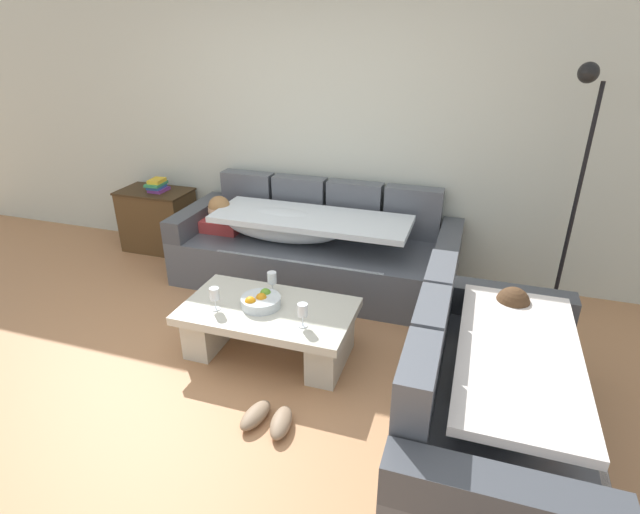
{
  "coord_description": "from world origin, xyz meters",
  "views": [
    {
      "loc": [
        1.54,
        -2.27,
        2.18
      ],
      "look_at": [
        0.45,
        1.04,
        0.55
      ],
      "focal_mm": 28.08,
      "sensor_mm": 36.0,
      "label": 1
    }
  ],
  "objects_px": {
    "couch_along_wall": "(310,249)",
    "wine_glass_near_left": "(215,295)",
    "book_stack_on_cabinet": "(157,185)",
    "floor_lamp": "(574,181)",
    "wine_glass_near_right": "(303,311)",
    "pair_of_shoes": "(268,419)",
    "fruit_bowl": "(261,301)",
    "wine_glass_far_back": "(272,279)",
    "side_cabinet": "(158,220)",
    "coffee_table": "(269,325)",
    "couch_near_window": "(491,401)"
  },
  "relations": [
    {
      "from": "side_cabinet",
      "to": "pair_of_shoes",
      "type": "xyz_separation_m",
      "value": [
        2.12,
        -2.04,
        -0.28
      ]
    },
    {
      "from": "coffee_table",
      "to": "wine_glass_far_back",
      "type": "relative_size",
      "value": 7.23
    },
    {
      "from": "wine_glass_far_back",
      "to": "pair_of_shoes",
      "type": "xyz_separation_m",
      "value": [
        0.33,
        -0.88,
        -0.45
      ]
    },
    {
      "from": "wine_glass_near_right",
      "to": "book_stack_on_cabinet",
      "type": "xyz_separation_m",
      "value": [
        -2.1,
        1.51,
        0.21
      ]
    },
    {
      "from": "pair_of_shoes",
      "to": "wine_glass_far_back",
      "type": "bearing_deg",
      "value": 110.59
    },
    {
      "from": "coffee_table",
      "to": "pair_of_shoes",
      "type": "xyz_separation_m",
      "value": [
        0.28,
        -0.68,
        -0.19
      ]
    },
    {
      "from": "wine_glass_far_back",
      "to": "pair_of_shoes",
      "type": "height_order",
      "value": "wine_glass_far_back"
    },
    {
      "from": "coffee_table",
      "to": "fruit_bowl",
      "type": "relative_size",
      "value": 4.29
    },
    {
      "from": "couch_along_wall",
      "to": "book_stack_on_cabinet",
      "type": "bearing_deg",
      "value": 172.68
    },
    {
      "from": "side_cabinet",
      "to": "wine_glass_far_back",
      "type": "bearing_deg",
      "value": -32.95
    },
    {
      "from": "wine_glass_near_right",
      "to": "book_stack_on_cabinet",
      "type": "relative_size",
      "value": 0.73
    },
    {
      "from": "wine_glass_far_back",
      "to": "side_cabinet",
      "type": "relative_size",
      "value": 0.23
    },
    {
      "from": "book_stack_on_cabinet",
      "to": "pair_of_shoes",
      "type": "xyz_separation_m",
      "value": [
        2.07,
        -2.04,
        -0.66
      ]
    },
    {
      "from": "book_stack_on_cabinet",
      "to": "pair_of_shoes",
      "type": "height_order",
      "value": "book_stack_on_cabinet"
    },
    {
      "from": "wine_glass_near_left",
      "to": "floor_lamp",
      "type": "height_order",
      "value": "floor_lamp"
    },
    {
      "from": "wine_glass_near_right",
      "to": "fruit_bowl",
      "type": "bearing_deg",
      "value": 157.81
    },
    {
      "from": "couch_along_wall",
      "to": "wine_glass_near_left",
      "type": "xyz_separation_m",
      "value": [
        -0.25,
        -1.28,
        0.17
      ]
    },
    {
      "from": "couch_along_wall",
      "to": "wine_glass_far_back",
      "type": "distance_m",
      "value": 0.95
    },
    {
      "from": "fruit_bowl",
      "to": "side_cabinet",
      "type": "relative_size",
      "value": 0.39
    },
    {
      "from": "couch_along_wall",
      "to": "fruit_bowl",
      "type": "xyz_separation_m",
      "value": [
        0.03,
        -1.14,
        0.09
      ]
    },
    {
      "from": "wine_glass_near_left",
      "to": "couch_along_wall",
      "type": "bearing_deg",
      "value": 78.9
    },
    {
      "from": "fruit_bowl",
      "to": "wine_glass_far_back",
      "type": "relative_size",
      "value": 1.69
    },
    {
      "from": "wine_glass_far_back",
      "to": "floor_lamp",
      "type": "height_order",
      "value": "floor_lamp"
    },
    {
      "from": "wine_glass_near_right",
      "to": "pair_of_shoes",
      "type": "height_order",
      "value": "wine_glass_near_right"
    },
    {
      "from": "couch_near_window",
      "to": "side_cabinet",
      "type": "relative_size",
      "value": 2.46
    },
    {
      "from": "wine_glass_near_left",
      "to": "couch_near_window",
      "type": "bearing_deg",
      "value": -9.96
    },
    {
      "from": "couch_near_window",
      "to": "book_stack_on_cabinet",
      "type": "height_order",
      "value": "couch_near_window"
    },
    {
      "from": "side_cabinet",
      "to": "coffee_table",
      "type": "bearing_deg",
      "value": -36.57
    },
    {
      "from": "wine_glass_far_back",
      "to": "side_cabinet",
      "type": "xyz_separation_m",
      "value": [
        -1.79,
        1.16,
        -0.17
      ]
    },
    {
      "from": "wine_glass_near_left",
      "to": "book_stack_on_cabinet",
      "type": "bearing_deg",
      "value": 134.24
    },
    {
      "from": "couch_along_wall",
      "to": "coffee_table",
      "type": "bearing_deg",
      "value": -85.78
    },
    {
      "from": "book_stack_on_cabinet",
      "to": "floor_lamp",
      "type": "distance_m",
      "value": 3.77
    },
    {
      "from": "pair_of_shoes",
      "to": "side_cabinet",
      "type": "bearing_deg",
      "value": 136.06
    },
    {
      "from": "side_cabinet",
      "to": "fruit_bowl",
      "type": "bearing_deg",
      "value": -37.38
    },
    {
      "from": "wine_glass_far_back",
      "to": "floor_lamp",
      "type": "bearing_deg",
      "value": 27.59
    },
    {
      "from": "fruit_bowl",
      "to": "coffee_table",
      "type": "bearing_deg",
      "value": -2.47
    },
    {
      "from": "wine_glass_near_left",
      "to": "book_stack_on_cabinet",
      "type": "distance_m",
      "value": 2.1
    },
    {
      "from": "pair_of_shoes",
      "to": "book_stack_on_cabinet",
      "type": "bearing_deg",
      "value": 135.45
    },
    {
      "from": "wine_glass_far_back",
      "to": "wine_glass_near_left",
      "type": "bearing_deg",
      "value": -129.38
    },
    {
      "from": "coffee_table",
      "to": "wine_glass_near_right",
      "type": "bearing_deg",
      "value": -25.35
    },
    {
      "from": "book_stack_on_cabinet",
      "to": "pair_of_shoes",
      "type": "distance_m",
      "value": 2.98
    },
    {
      "from": "wine_glass_near_left",
      "to": "side_cabinet",
      "type": "distance_m",
      "value": 2.13
    },
    {
      "from": "floor_lamp",
      "to": "fruit_bowl",
      "type": "bearing_deg",
      "value": -148.05
    },
    {
      "from": "couch_near_window",
      "to": "wine_glass_near_left",
      "type": "height_order",
      "value": "couch_near_window"
    },
    {
      "from": "coffee_table",
      "to": "wine_glass_far_back",
      "type": "xyz_separation_m",
      "value": [
        -0.05,
        0.21,
        0.26
      ]
    },
    {
      "from": "book_stack_on_cabinet",
      "to": "wine_glass_near_right",
      "type": "bearing_deg",
      "value": -35.66
    },
    {
      "from": "couch_near_window",
      "to": "coffee_table",
      "type": "xyz_separation_m",
      "value": [
        -1.5,
        0.46,
        -0.1
      ]
    },
    {
      "from": "wine_glass_near_right",
      "to": "side_cabinet",
      "type": "distance_m",
      "value": 2.64
    },
    {
      "from": "wine_glass_near_left",
      "to": "wine_glass_far_back",
      "type": "xyz_separation_m",
      "value": [
        0.28,
        0.34,
        0.0
      ]
    },
    {
      "from": "fruit_bowl",
      "to": "wine_glass_near_right",
      "type": "xyz_separation_m",
      "value": [
        0.37,
        -0.15,
        0.08
      ]
    }
  ]
}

